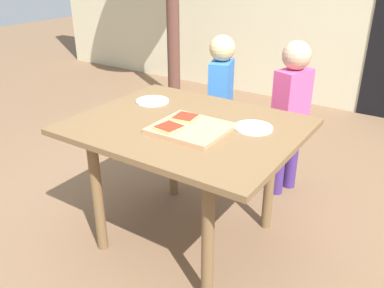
{
  "coord_description": "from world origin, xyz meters",
  "views": [
    {
      "loc": [
        1.12,
        -1.65,
        1.55
      ],
      "look_at": [
        0.03,
        0.0,
        0.63
      ],
      "focal_mm": 37.95,
      "sensor_mm": 36.0,
      "label": 1
    }
  ],
  "objects_px": {
    "plate_white_right": "(253,128)",
    "child_left": "(221,96)",
    "pizza_slice_near_left": "(169,127)",
    "pizza_slice_far_left": "(185,117)",
    "dining_table": "(187,140)",
    "cutting_board": "(191,128)",
    "plate_white_left": "(153,101)",
    "child_right": "(291,108)"
  },
  "relations": [
    {
      "from": "plate_white_left",
      "to": "child_right",
      "type": "distance_m",
      "value": 0.93
    },
    {
      "from": "pizza_slice_near_left",
      "to": "child_left",
      "type": "bearing_deg",
      "value": 104.47
    },
    {
      "from": "child_left",
      "to": "child_right",
      "type": "relative_size",
      "value": 0.98
    },
    {
      "from": "dining_table",
      "to": "pizza_slice_far_left",
      "type": "relative_size",
      "value": 8.66
    },
    {
      "from": "dining_table",
      "to": "pizza_slice_far_left",
      "type": "bearing_deg",
      "value": 140.73
    },
    {
      "from": "dining_table",
      "to": "plate_white_right",
      "type": "xyz_separation_m",
      "value": [
        0.32,
        0.13,
        0.1
      ]
    },
    {
      "from": "pizza_slice_far_left",
      "to": "pizza_slice_near_left",
      "type": "height_order",
      "value": "same"
    },
    {
      "from": "plate_white_left",
      "to": "pizza_slice_far_left",
      "type": "bearing_deg",
      "value": -24.61
    },
    {
      "from": "plate_white_left",
      "to": "child_left",
      "type": "relative_size",
      "value": 0.19
    },
    {
      "from": "cutting_board",
      "to": "plate_white_left",
      "type": "xyz_separation_m",
      "value": [
        -0.44,
        0.24,
        -0.01
      ]
    },
    {
      "from": "cutting_board",
      "to": "pizza_slice_near_left",
      "type": "xyz_separation_m",
      "value": [
        -0.08,
        -0.08,
        0.02
      ]
    },
    {
      "from": "pizza_slice_far_left",
      "to": "plate_white_right",
      "type": "distance_m",
      "value": 0.36
    },
    {
      "from": "dining_table",
      "to": "plate_white_right",
      "type": "bearing_deg",
      "value": 22.55
    },
    {
      "from": "pizza_slice_near_left",
      "to": "pizza_slice_far_left",
      "type": "bearing_deg",
      "value": 93.28
    },
    {
      "from": "pizza_slice_near_left",
      "to": "child_left",
      "type": "height_order",
      "value": "child_left"
    },
    {
      "from": "cutting_board",
      "to": "child_right",
      "type": "bearing_deg",
      "value": 77.15
    },
    {
      "from": "cutting_board",
      "to": "plate_white_right",
      "type": "bearing_deg",
      "value": 37.35
    },
    {
      "from": "cutting_board",
      "to": "pizza_slice_near_left",
      "type": "relative_size",
      "value": 2.67
    },
    {
      "from": "dining_table",
      "to": "pizza_slice_near_left",
      "type": "relative_size",
      "value": 8.53
    },
    {
      "from": "dining_table",
      "to": "pizza_slice_near_left",
      "type": "height_order",
      "value": "pizza_slice_near_left"
    },
    {
      "from": "pizza_slice_far_left",
      "to": "child_right",
      "type": "relative_size",
      "value": 0.13
    },
    {
      "from": "cutting_board",
      "to": "dining_table",
      "type": "bearing_deg",
      "value": 137.95
    },
    {
      "from": "cutting_board",
      "to": "pizza_slice_far_left",
      "type": "xyz_separation_m",
      "value": [
        -0.09,
        0.08,
        0.02
      ]
    },
    {
      "from": "cutting_board",
      "to": "plate_white_right",
      "type": "distance_m",
      "value": 0.32
    },
    {
      "from": "plate_white_right",
      "to": "child_left",
      "type": "bearing_deg",
      "value": 130.03
    },
    {
      "from": "child_right",
      "to": "dining_table",
      "type": "bearing_deg",
      "value": -108.07
    },
    {
      "from": "plate_white_right",
      "to": "dining_table",
      "type": "bearing_deg",
      "value": -157.45
    },
    {
      "from": "cutting_board",
      "to": "plate_white_left",
      "type": "height_order",
      "value": "cutting_board"
    },
    {
      "from": "dining_table",
      "to": "cutting_board",
      "type": "distance_m",
      "value": 0.14
    },
    {
      "from": "pizza_slice_far_left",
      "to": "pizza_slice_near_left",
      "type": "distance_m",
      "value": 0.16
    },
    {
      "from": "pizza_slice_near_left",
      "to": "dining_table",
      "type": "bearing_deg",
      "value": 86.21
    },
    {
      "from": "dining_table",
      "to": "plate_white_right",
      "type": "relative_size",
      "value": 5.87
    },
    {
      "from": "dining_table",
      "to": "plate_white_left",
      "type": "height_order",
      "value": "plate_white_left"
    },
    {
      "from": "plate_white_right",
      "to": "child_right",
      "type": "height_order",
      "value": "child_right"
    },
    {
      "from": "plate_white_right",
      "to": "child_left",
      "type": "xyz_separation_m",
      "value": [
        -0.59,
        0.7,
        -0.13
      ]
    },
    {
      "from": "dining_table",
      "to": "child_left",
      "type": "height_order",
      "value": "child_left"
    },
    {
      "from": "dining_table",
      "to": "cutting_board",
      "type": "bearing_deg",
      "value": -42.05
    },
    {
      "from": "child_right",
      "to": "pizza_slice_near_left",
      "type": "bearing_deg",
      "value": -106.06
    },
    {
      "from": "dining_table",
      "to": "cutting_board",
      "type": "xyz_separation_m",
      "value": [
        0.07,
        -0.06,
        0.11
      ]
    },
    {
      "from": "dining_table",
      "to": "cutting_board",
      "type": "height_order",
      "value": "cutting_board"
    },
    {
      "from": "pizza_slice_far_left",
      "to": "dining_table",
      "type": "bearing_deg",
      "value": -39.27
    },
    {
      "from": "plate_white_left",
      "to": "child_right",
      "type": "xyz_separation_m",
      "value": [
        0.64,
        0.66,
        -0.11
      ]
    }
  ]
}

